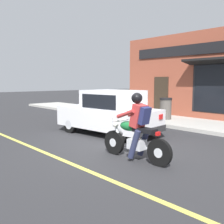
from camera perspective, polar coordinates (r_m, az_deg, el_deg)
The scene contains 7 objects.
ground_plane at distance 7.36m, azimuth 2.57°, elevation -8.10°, with size 80.00×80.00×0.00m, color #2B2B2D.
sidewalk_curb at distance 12.92m, azimuth 8.76°, elevation -1.39°, with size 2.60×22.00×0.14m, color #ADAAA3.
lane_stripe at distance 8.87m, azimuth -20.03°, elevation -5.91°, with size 0.12×19.80×0.01m, color #D1C64C.
storefront_building at distance 12.79m, azimuth 21.82°, elevation 7.28°, with size 1.25×10.32×4.20m.
motorcycle_with_rider at distance 6.27m, azimuth 5.24°, elevation -4.39°, with size 0.57×2.02×1.62m.
car_hatchback at distance 9.23m, azimuth -0.64°, elevation -0.21°, with size 2.02×3.93×1.57m.
trash_bin at distance 12.25m, azimuth 11.60°, elevation 0.77°, with size 0.56×0.56×0.98m.
Camera 1 is at (-5.01, -5.05, 1.89)m, focal length 42.00 mm.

